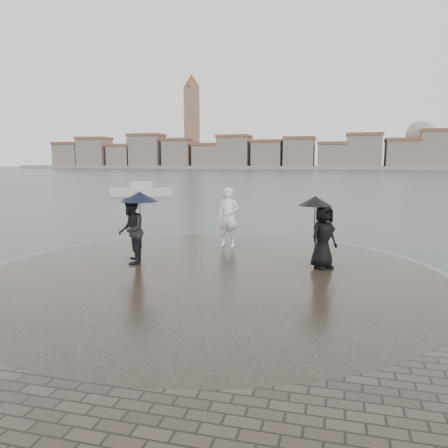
# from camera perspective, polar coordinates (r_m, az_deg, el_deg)

# --- Properties ---
(ground) EXTENTS (400.00, 400.00, 0.00)m
(ground) POSITION_cam_1_polar(r_m,az_deg,el_deg) (8.50, -8.59, -14.33)
(ground) COLOR #2B3835
(ground) RESTS_ON ground
(kerb_ring) EXTENTS (12.50, 12.50, 0.32)m
(kerb_ring) POSITION_cam_1_polar(r_m,az_deg,el_deg) (11.57, -1.66, -7.24)
(kerb_ring) COLOR gray
(kerb_ring) RESTS_ON ground
(quay_tip) EXTENTS (11.90, 11.90, 0.36)m
(quay_tip) POSITION_cam_1_polar(r_m,az_deg,el_deg) (11.56, -1.66, -7.14)
(quay_tip) COLOR #2D261E
(quay_tip) RESTS_ON ground
(statue) EXTENTS (0.77, 0.54, 2.00)m
(statue) POSITION_cam_1_polar(r_m,az_deg,el_deg) (14.74, 0.57, 0.90)
(statue) COLOR white
(statue) RESTS_ON quay_tip
(visitor_left) EXTENTS (1.28, 1.19, 2.04)m
(visitor_left) POSITION_cam_1_polar(r_m,az_deg,el_deg) (12.50, -11.86, 0.03)
(visitor_left) COLOR black
(visitor_left) RESTS_ON quay_tip
(visitor_right) EXTENTS (1.20, 1.07, 1.95)m
(visitor_right) POSITION_cam_1_polar(r_m,az_deg,el_deg) (12.03, 12.62, -0.62)
(visitor_right) COLOR black
(visitor_right) RESTS_ON quay_tip
(far_skyline) EXTENTS (260.00, 20.00, 37.00)m
(far_skyline) POSITION_cam_1_polar(r_m,az_deg,el_deg) (168.17, 11.77, 8.93)
(far_skyline) COLOR gray
(far_skyline) RESTS_ON ground
(boats) EXTENTS (37.80, 15.37, 1.50)m
(boats) POSITION_cam_1_polar(r_m,az_deg,el_deg) (42.53, 13.15, 4.20)
(boats) COLOR #BDB7AA
(boats) RESTS_ON ground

